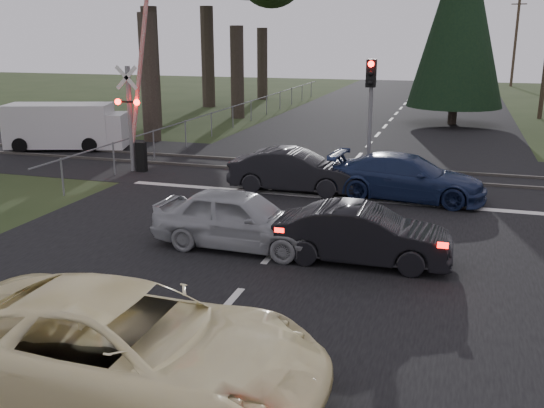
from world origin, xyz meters
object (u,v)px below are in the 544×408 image
at_px(traffic_signal_center, 370,99).
at_px(silver_car, 239,219).
at_px(utility_pole_far, 516,37).
at_px(dark_car_far, 294,171).
at_px(cream_coupe, 124,348).
at_px(blue_sedan, 407,178).
at_px(dark_hatchback, 363,235).
at_px(white_van, 69,126).
at_px(crossing_signal, 136,116).

relative_size(traffic_signal_center, silver_car, 1.01).
height_order(utility_pole_far, dark_car_far, utility_pole_far).
distance_m(cream_coupe, dark_car_far, 11.87).
distance_m(utility_pole_far, dark_car_far, 47.50).
height_order(blue_sedan, dark_car_far, blue_sedan).
distance_m(cream_coupe, dark_hatchback, 6.57).
height_order(silver_car, white_van, white_van).
bearing_deg(traffic_signal_center, crossing_signal, -173.85).
distance_m(crossing_signal, cream_coupe, 14.82).
xyz_separation_m(blue_sedan, dark_car_far, (-3.54, -0.07, -0.00)).
relative_size(traffic_signal_center, dark_car_far, 1.00).
height_order(cream_coupe, blue_sedan, cream_coupe).
relative_size(crossing_signal, dark_car_far, 1.70).
xyz_separation_m(cream_coupe, dark_hatchback, (2.27, 6.17, -0.15)).
relative_size(crossing_signal, blue_sedan, 1.49).
bearing_deg(silver_car, traffic_signal_center, -11.97).
relative_size(crossing_signal, dark_hatchback, 1.81).
height_order(crossing_signal, dark_hatchback, crossing_signal).
xyz_separation_m(traffic_signal_center, white_van, (-13.42, 2.32, -1.80)).
xyz_separation_m(utility_pole_far, dark_hatchback, (-6.46, -52.02, -4.09)).
bearing_deg(blue_sedan, utility_pole_far, -2.12).
bearing_deg(crossing_signal, silver_car, -46.25).
height_order(traffic_signal_center, dark_car_far, traffic_signal_center).
xyz_separation_m(crossing_signal, cream_coupe, (7.05, -12.98, -1.27)).
relative_size(utility_pole_far, cream_coupe, 1.59).
relative_size(cream_coupe, silver_car, 1.38).
distance_m(blue_sedan, dark_car_far, 3.54).
bearing_deg(white_van, crossing_signal, -50.23).
xyz_separation_m(cream_coupe, blue_sedan, (2.72, 11.92, -0.11)).
bearing_deg(traffic_signal_center, cream_coupe, -95.05).
bearing_deg(blue_sedan, crossing_signal, 89.06).
xyz_separation_m(utility_pole_far, white_van, (-20.92, -42.01, -3.72)).
bearing_deg(traffic_signal_center, silver_car, -104.00).
bearing_deg(utility_pole_far, blue_sedan, -97.39).
height_order(silver_car, dark_car_far, silver_car).
height_order(traffic_signal_center, cream_coupe, traffic_signal_center).
bearing_deg(silver_car, white_van, 51.45).
distance_m(utility_pole_far, blue_sedan, 46.84).
relative_size(utility_pole_far, dark_hatchback, 2.34).
height_order(cream_coupe, white_van, white_van).
height_order(blue_sedan, white_van, white_van).
xyz_separation_m(utility_pole_far, cream_coupe, (-8.73, -58.19, -3.94)).
height_order(traffic_signal_center, white_van, traffic_signal_center).
bearing_deg(crossing_signal, blue_sedan, -6.21).
bearing_deg(silver_car, crossing_signal, 45.78).
distance_m(silver_car, blue_sedan, 6.55).
bearing_deg(dark_hatchback, dark_car_far, 27.69).
distance_m(dark_hatchback, silver_car, 2.93).
height_order(cream_coupe, dark_hatchback, cream_coupe).
relative_size(crossing_signal, white_van, 1.30).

